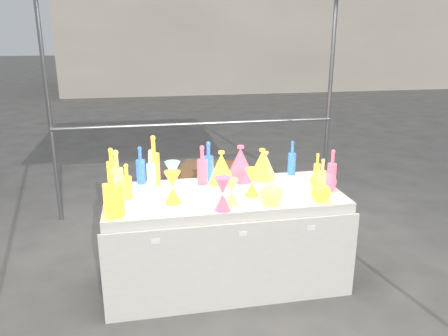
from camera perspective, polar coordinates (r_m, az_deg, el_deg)
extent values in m
plane|color=slate|center=(3.70, 0.00, -14.19)|extent=(80.00, 80.00, 0.00)
cylinder|color=gray|center=(4.75, -21.93, 7.13)|extent=(0.04, 0.04, 2.40)
cylinder|color=gray|center=(5.11, 13.57, 8.53)|extent=(0.04, 0.04, 2.40)
cylinder|color=gray|center=(4.70, -3.43, 5.78)|extent=(3.00, 0.04, 0.04)
cube|color=silver|center=(3.52, 0.00, -8.98)|extent=(1.80, 0.80, 0.75)
cube|color=silver|center=(3.18, 1.46, -12.82)|extent=(1.84, 0.02, 0.68)
cube|color=white|center=(2.99, -8.95, -9.43)|extent=(0.06, 0.00, 0.03)
cube|color=white|center=(3.06, 2.48, -8.57)|extent=(0.06, 0.00, 0.03)
cube|color=white|center=(3.20, 11.30, -7.68)|extent=(0.06, 0.00, 0.03)
cube|color=#BCB19C|center=(17.74, 4.34, 20.60)|extent=(14.00, 6.00, 6.00)
cube|color=olive|center=(5.25, -2.20, -1.85)|extent=(0.70, 0.60, 0.44)
cube|color=olive|center=(6.40, -1.38, -0.05)|extent=(0.91, 0.80, 0.06)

